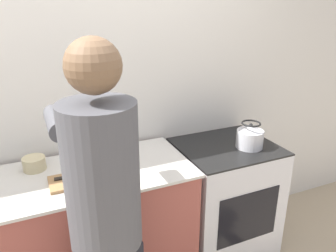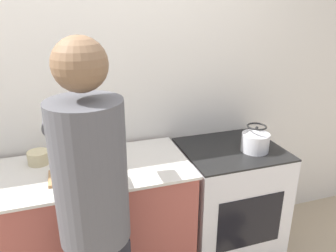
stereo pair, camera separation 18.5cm
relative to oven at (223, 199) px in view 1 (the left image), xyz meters
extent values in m
cube|color=silver|center=(-0.90, 0.37, 0.86)|extent=(8.00, 0.05, 2.60)
cube|color=#9E4C42|center=(-1.26, 0.00, 0.00)|extent=(1.77, 0.60, 0.87)
cube|color=beige|center=(-1.26, 0.00, 0.44)|extent=(1.79, 0.62, 0.02)
cube|color=silver|center=(0.00, 0.00, -0.01)|extent=(0.68, 0.60, 0.87)
cube|color=black|center=(0.00, 0.00, 0.44)|extent=(0.68, 0.60, 0.01)
cube|color=black|center=(0.00, -0.30, 0.04)|extent=(0.47, 0.01, 0.38)
cylinder|color=#4C4C51|center=(-1.00, -0.51, 0.69)|extent=(0.33, 0.33, 0.67)
sphere|color=brown|center=(-1.00, -0.51, 1.17)|extent=(0.22, 0.22, 0.22)
cylinder|color=#4C4C51|center=(-1.14, -0.22, 0.86)|extent=(0.09, 0.30, 0.09)
cylinder|color=#4C4C51|center=(-0.86, -0.22, 0.86)|extent=(0.09, 0.30, 0.09)
cube|color=#A87A4C|center=(-1.02, -0.08, 0.46)|extent=(0.37, 0.18, 0.02)
cube|color=silver|center=(-1.00, -0.06, 0.47)|extent=(0.16, 0.05, 0.01)
cube|color=black|center=(-1.12, -0.05, 0.47)|extent=(0.10, 0.04, 0.01)
cylinder|color=silver|center=(0.13, -0.08, 0.50)|extent=(0.19, 0.19, 0.12)
cone|color=silver|center=(0.13, -0.08, 0.58)|extent=(0.15, 0.15, 0.03)
sphere|color=black|center=(0.13, -0.08, 0.61)|extent=(0.02, 0.02, 0.02)
torus|color=black|center=(0.13, -0.08, 0.62)|extent=(0.13, 0.13, 0.01)
cylinder|color=#C6B789|center=(-1.26, 0.16, 0.49)|extent=(0.13, 0.13, 0.08)
camera|label=1|loc=(-1.24, -1.76, 1.40)|focal=35.00mm
camera|label=2|loc=(-1.07, -1.82, 1.40)|focal=35.00mm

